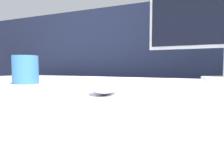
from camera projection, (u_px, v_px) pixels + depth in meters
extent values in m
cube|color=black|center=(168.00, 103.00, 1.25)|extent=(5.00, 0.03, 1.15)
ellipsoid|color=white|center=(105.00, 86.00, 0.46)|extent=(0.09, 0.13, 0.03)
cube|color=silver|center=(122.00, 84.00, 0.63)|extent=(0.45, 0.13, 0.02)
cube|color=silver|center=(122.00, 80.00, 0.63)|extent=(0.42, 0.12, 0.01)
cylinder|color=teal|center=(25.00, 70.00, 0.73)|extent=(0.08, 0.08, 0.09)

